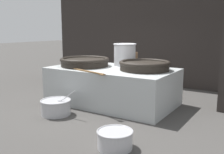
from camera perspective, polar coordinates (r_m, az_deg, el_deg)
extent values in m
plane|color=#474442|center=(7.27, 0.00, -5.72)|extent=(60.00, 60.00, 0.00)
cube|color=#2D2826|center=(9.69, 9.78, 10.30)|extent=(8.97, 0.24, 4.05)
cube|color=#B2B7B7|center=(7.15, 0.00, -1.94)|extent=(3.34, 1.89, 0.98)
cylinder|color=black|center=(7.46, -5.97, 3.09)|extent=(1.33, 1.33, 0.19)
torus|color=black|center=(7.44, -5.98, 3.80)|extent=(1.38, 1.38, 0.11)
cylinder|color=black|center=(6.74, 7.08, 2.28)|extent=(1.25, 1.25, 0.19)
torus|color=black|center=(6.72, 7.10, 3.07)|extent=(1.30, 1.30, 0.10)
cylinder|color=silver|center=(7.52, 2.79, 4.81)|extent=(0.62, 0.62, 0.61)
torus|color=silver|center=(7.49, 2.81, 7.14)|extent=(0.66, 0.66, 0.04)
cylinder|color=brown|center=(6.53, -6.08, 1.40)|extent=(1.48, 0.45, 0.04)
cube|color=brown|center=(5.99, -2.10, 0.53)|extent=(0.14, 0.13, 0.02)
cylinder|color=#8C6647|center=(8.34, 3.92, -0.99)|extent=(0.11, 0.11, 0.75)
cylinder|color=#8C6647|center=(8.47, 4.56, -0.83)|extent=(0.11, 0.11, 0.75)
cube|color=#722D4C|center=(8.38, 4.26, 0.10)|extent=(0.20, 0.25, 0.49)
cube|color=#8C6647|center=(8.31, 4.30, 3.49)|extent=(0.20, 0.47, 0.55)
cylinder|color=#8C6647|center=(8.18, 2.85, 3.38)|extent=(0.31, 0.13, 0.51)
cylinder|color=#8C6647|center=(8.54, 4.66, 3.66)|extent=(0.31, 0.13, 0.51)
sphere|color=#8C6647|center=(8.27, 4.34, 6.18)|extent=(0.21, 0.21, 0.21)
cylinder|color=#B7B7BC|center=(6.43, -12.11, -6.51)|extent=(0.69, 0.69, 0.35)
torus|color=#B7B7BC|center=(6.38, -12.17, -5.00)|extent=(0.72, 0.72, 0.03)
cylinder|color=#6B9347|center=(6.40, -12.14, -5.83)|extent=(0.61, 0.61, 0.09)
sphere|color=#B7B7BC|center=(6.31, -11.32, -5.34)|extent=(0.12, 0.12, 0.12)
cylinder|color=#B7B7BC|center=(6.13, -9.72, -4.22)|extent=(0.47, 0.06, 0.34)
cylinder|color=#B7B7BC|center=(4.61, 0.66, -13.49)|extent=(0.60, 0.60, 0.30)
torus|color=#B7B7BC|center=(4.55, 0.66, -11.75)|extent=(0.63, 0.63, 0.03)
cylinder|color=tan|center=(4.58, 0.66, -12.71)|extent=(0.53, 0.53, 0.08)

